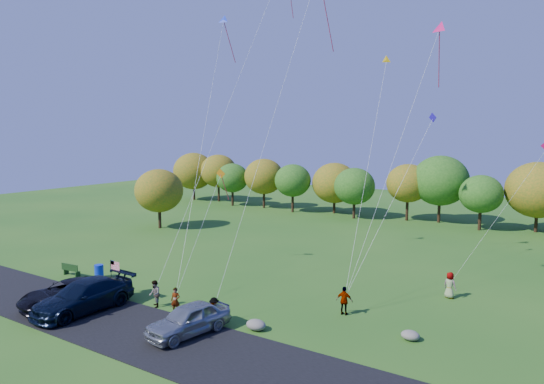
{
  "coord_description": "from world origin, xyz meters",
  "views": [
    {
      "loc": [
        19.46,
        -21.77,
        11.05
      ],
      "look_at": [
        1.46,
        6.0,
        7.03
      ],
      "focal_mm": 32.0,
      "sensor_mm": 36.0,
      "label": 1
    }
  ],
  "objects_px": {
    "minivan_dark": "(68,294)",
    "flyer_b": "(155,294)",
    "flyer_a": "(175,300)",
    "trash_barrel": "(99,271)",
    "flyer_d": "(344,301)",
    "minivan_navy": "(84,296)",
    "minivan_silver": "(188,319)",
    "park_bench": "(71,269)",
    "flyer_c": "(214,311)",
    "flyer_e": "(450,285)"
  },
  "relations": [
    {
      "from": "minivan_dark",
      "to": "trash_barrel",
      "type": "height_order",
      "value": "minivan_dark"
    },
    {
      "from": "minivan_navy",
      "to": "flyer_e",
      "type": "relative_size",
      "value": 3.66
    },
    {
      "from": "minivan_silver",
      "to": "flyer_a",
      "type": "relative_size",
      "value": 3.11
    },
    {
      "from": "flyer_b",
      "to": "trash_barrel",
      "type": "bearing_deg",
      "value": -152.64
    },
    {
      "from": "flyer_b",
      "to": "flyer_d",
      "type": "bearing_deg",
      "value": 68.81
    },
    {
      "from": "flyer_b",
      "to": "park_bench",
      "type": "distance_m",
      "value": 10.67
    },
    {
      "from": "minivan_navy",
      "to": "trash_barrel",
      "type": "xyz_separation_m",
      "value": [
        -5.29,
        5.18,
        -0.5
      ]
    },
    {
      "from": "minivan_navy",
      "to": "park_bench",
      "type": "relative_size",
      "value": 3.72
    },
    {
      "from": "minivan_dark",
      "to": "minivan_navy",
      "type": "bearing_deg",
      "value": 13.29
    },
    {
      "from": "flyer_a",
      "to": "minivan_dark",
      "type": "bearing_deg",
      "value": -177.15
    },
    {
      "from": "flyer_d",
      "to": "flyer_b",
      "type": "bearing_deg",
      "value": 19.56
    },
    {
      "from": "flyer_b",
      "to": "trash_barrel",
      "type": "relative_size",
      "value": 1.73
    },
    {
      "from": "minivan_navy",
      "to": "flyer_a",
      "type": "relative_size",
      "value": 4.08
    },
    {
      "from": "flyer_e",
      "to": "trash_barrel",
      "type": "bearing_deg",
      "value": 40.55
    },
    {
      "from": "flyer_c",
      "to": "flyer_d",
      "type": "xyz_separation_m",
      "value": [
        5.8,
        5.4,
        0.1
      ]
    },
    {
      "from": "flyer_b",
      "to": "park_bench",
      "type": "height_order",
      "value": "flyer_b"
    },
    {
      "from": "minivan_dark",
      "to": "minivan_silver",
      "type": "relative_size",
      "value": 1.19
    },
    {
      "from": "minivan_dark",
      "to": "flyer_c",
      "type": "height_order",
      "value": "minivan_dark"
    },
    {
      "from": "flyer_b",
      "to": "park_bench",
      "type": "relative_size",
      "value": 1.0
    },
    {
      "from": "minivan_navy",
      "to": "flyer_b",
      "type": "bearing_deg",
      "value": 45.55
    },
    {
      "from": "flyer_e",
      "to": "flyer_b",
      "type": "bearing_deg",
      "value": 56.1
    },
    {
      "from": "minivan_navy",
      "to": "minivan_silver",
      "type": "relative_size",
      "value": 1.31
    },
    {
      "from": "trash_barrel",
      "to": "flyer_b",
      "type": "bearing_deg",
      "value": -14.7
    },
    {
      "from": "flyer_a",
      "to": "trash_barrel",
      "type": "relative_size",
      "value": 1.59
    },
    {
      "from": "flyer_a",
      "to": "park_bench",
      "type": "xyz_separation_m",
      "value": [
        -12.41,
        1.27,
        -0.28
      ]
    },
    {
      "from": "flyer_d",
      "to": "trash_barrel",
      "type": "relative_size",
      "value": 1.76
    },
    {
      "from": "flyer_e",
      "to": "flyer_c",
      "type": "bearing_deg",
      "value": 67.02
    },
    {
      "from": "minivan_dark",
      "to": "flyer_b",
      "type": "xyz_separation_m",
      "value": [
        4.71,
        2.99,
        -0.01
      ]
    },
    {
      "from": "flyer_b",
      "to": "flyer_c",
      "type": "height_order",
      "value": "flyer_b"
    },
    {
      "from": "trash_barrel",
      "to": "flyer_d",
      "type": "bearing_deg",
      "value": 9.51
    },
    {
      "from": "minivan_dark",
      "to": "flyer_c",
      "type": "xyz_separation_m",
      "value": [
        9.61,
        2.99,
        -0.1
      ]
    },
    {
      "from": "flyer_a",
      "to": "flyer_c",
      "type": "height_order",
      "value": "flyer_a"
    },
    {
      "from": "park_bench",
      "to": "trash_barrel",
      "type": "bearing_deg",
      "value": 17.4
    },
    {
      "from": "park_bench",
      "to": "flyer_a",
      "type": "bearing_deg",
      "value": -11.27
    },
    {
      "from": "minivan_dark",
      "to": "park_bench",
      "type": "xyz_separation_m",
      "value": [
        -5.88,
        4.25,
        -0.36
      ]
    },
    {
      "from": "flyer_a",
      "to": "flyer_c",
      "type": "xyz_separation_m",
      "value": [
        3.09,
        0.0,
        -0.02
      ]
    },
    {
      "from": "flyer_b",
      "to": "flyer_c",
      "type": "xyz_separation_m",
      "value": [
        4.91,
        0.0,
        -0.09
      ]
    },
    {
      "from": "minivan_navy",
      "to": "trash_barrel",
      "type": "height_order",
      "value": "minivan_navy"
    },
    {
      "from": "minivan_silver",
      "to": "flyer_b",
      "type": "relative_size",
      "value": 2.84
    },
    {
      "from": "trash_barrel",
      "to": "minivan_navy",
      "type": "bearing_deg",
      "value": -44.39
    },
    {
      "from": "flyer_a",
      "to": "park_bench",
      "type": "height_order",
      "value": "flyer_a"
    },
    {
      "from": "minivan_dark",
      "to": "trash_barrel",
      "type": "relative_size",
      "value": 5.87
    },
    {
      "from": "flyer_a",
      "to": "flyer_b",
      "type": "xyz_separation_m",
      "value": [
        -1.82,
        0.0,
        0.07
      ]
    },
    {
      "from": "flyer_a",
      "to": "flyer_c",
      "type": "relative_size",
      "value": 1.02
    },
    {
      "from": "minivan_silver",
      "to": "flyer_b",
      "type": "bearing_deg",
      "value": 167.72
    },
    {
      "from": "minivan_dark",
      "to": "flyer_c",
      "type": "bearing_deg",
      "value": 30.26
    },
    {
      "from": "flyer_b",
      "to": "flyer_d",
      "type": "height_order",
      "value": "flyer_d"
    },
    {
      "from": "flyer_e",
      "to": "trash_barrel",
      "type": "relative_size",
      "value": 1.77
    },
    {
      "from": "flyer_d",
      "to": "trash_barrel",
      "type": "xyz_separation_m",
      "value": [
        -19.08,
        -3.2,
        -0.38
      ]
    },
    {
      "from": "minivan_silver",
      "to": "flyer_e",
      "type": "distance_m",
      "value": 17.64
    }
  ]
}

